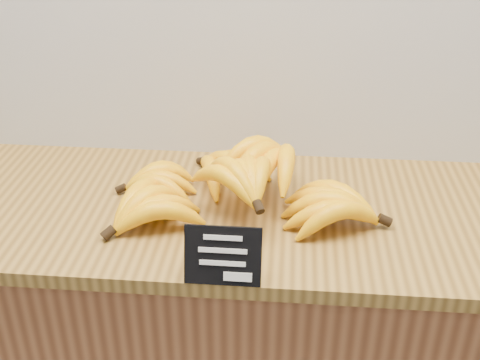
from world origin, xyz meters
TOP-DOWN VIEW (x-y plane):
  - counter_top at (0.14, 2.75)m, footprint 1.56×0.54m
  - chalkboard_sign at (0.13, 2.49)m, footprint 0.13×0.03m
  - banana_pile at (0.11, 2.75)m, footprint 0.60×0.40m

SIDE VIEW (x-z plane):
  - counter_top at x=0.14m, z-range 0.90..0.93m
  - banana_pile at x=0.11m, z-range 0.92..1.04m
  - chalkboard_sign at x=0.13m, z-range 0.93..1.04m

